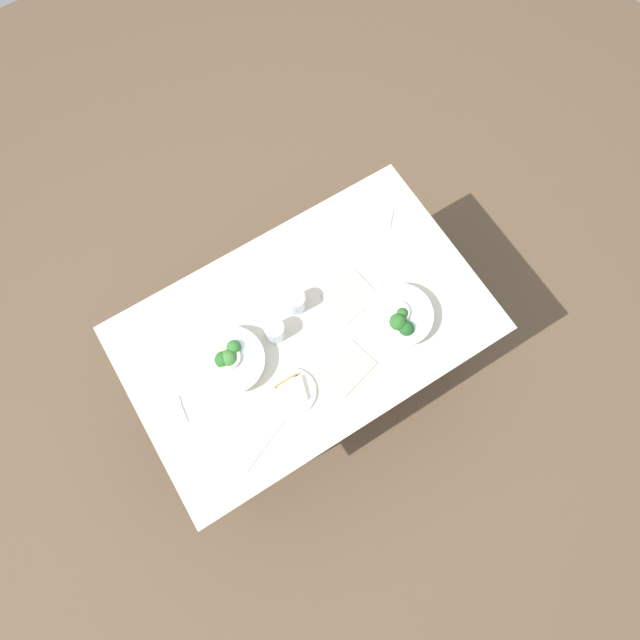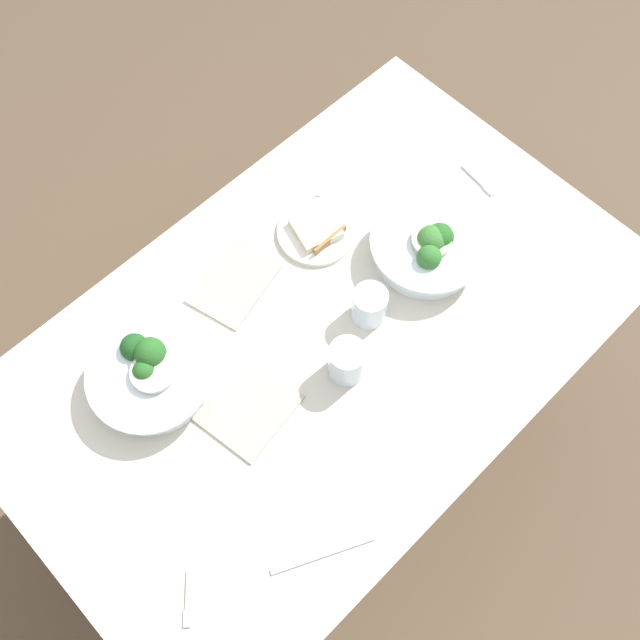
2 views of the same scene
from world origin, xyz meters
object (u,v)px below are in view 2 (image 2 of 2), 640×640
Objects in this scene: water_glass_side at (347,361)px; table_knife_right at (323,555)px; table_knife_left at (337,160)px; napkin_folded_lower at (249,408)px; fork_by_far_bowl at (188,602)px; water_glass_center at (370,305)px; broccoli_bowl_near at (428,247)px; broccoli_bowl_far at (150,375)px; napkin_folded_upper at (234,283)px; fork_by_near_bowl at (479,181)px; bread_side_plate at (317,231)px.

water_glass_side reaches higher than table_knife_right.
table_knife_left is at bearing 47.21° from water_glass_side.
napkin_folded_lower reaches higher than table_knife_left.
water_glass_center is at bearing 147.26° from fork_by_far_bowl.
broccoli_bowl_near is at bearing -128.03° from table_knife_right.
broccoli_bowl_far is 0.47m from table_knife_right.
napkin_folded_lower is (-0.31, 0.02, -0.04)m from water_glass_center.
broccoli_bowl_far is 1.35× the size of napkin_folded_upper.
broccoli_bowl_far is 0.20m from napkin_folded_lower.
water_glass_center is at bearing -3.69° from napkin_folded_lower.
broccoli_bowl_far is 0.84m from fork_by_near_bowl.
broccoli_bowl_near is 1.46× the size of napkin_folded_lower.
table_knife_right is at bearing -145.31° from water_glass_center.
bread_side_plate is 0.21m from napkin_folded_upper.
fork_by_near_bowl and table_knife_left have the same top height.
fork_by_near_bowl is 0.32m from table_knife_left.
fork_by_far_bowl is (-0.62, -0.17, -0.04)m from water_glass_center.
napkin_folded_lower is at bearing 6.77° from table_knife_left.
table_knife_right is at bearing -133.04° from bread_side_plate.
napkin_folded_upper is at bearing 96.09° from water_glass_side.
broccoli_bowl_far is at bearing -62.88° from table_knife_right.
water_glass_side is 1.19× the size of fork_by_far_bowl.
bread_side_plate is at bearing 9.97° from table_knife_left.
water_glass_center is 0.81× the size of fork_by_near_bowl.
bread_side_plate is at bearing -8.60° from napkin_folded_upper.
broccoli_bowl_near is 0.32m from water_glass_side.
fork_by_far_bowl is at bearing -71.00° from fork_by_near_bowl.
napkin_folded_lower is at bearing 158.73° from water_glass_side.
water_glass_side is 0.52m from fork_by_far_bowl.
bread_side_plate is 0.33m from water_glass_side.
broccoli_bowl_near is 0.24m from bread_side_plate.
water_glass_center is at bearing -105.37° from bread_side_plate.
broccoli_bowl_near is 1.13× the size of table_knife_left.
broccoli_bowl_far is 0.38m from water_glass_side.
broccoli_bowl_near is 2.70× the size of water_glass_side.
fork_by_far_bowl is 0.45× the size of napkin_folded_lower.
broccoli_bowl_near is at bearing -57.55° from bread_side_plate.
broccoli_bowl_far is 0.27m from napkin_folded_upper.
napkin_folded_upper is (0.26, 0.05, -0.03)m from broccoli_bowl_far.
bread_side_plate is at bearing 2.69° from broccoli_bowl_far.
broccoli_bowl_far is at bearing -168.18° from napkin_folded_upper.
water_glass_side is at bearing -115.70° from table_knife_right.
water_glass_center is (0.41, -0.19, 0.00)m from broccoli_bowl_far.
water_glass_center is 0.32m from napkin_folded_lower.
table_knife_left is (0.64, 0.13, -0.03)m from broccoli_bowl_far.
broccoli_bowl_near is 1.44× the size of bread_side_plate.
table_knife_right is (-0.46, -0.49, -0.01)m from bread_side_plate.
water_glass_center is (-0.06, -0.21, 0.03)m from bread_side_plate.
broccoli_bowl_near is at bearing 3.32° from water_glass_center.
fork_by_far_bowl is 0.63m from napkin_folded_upper.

